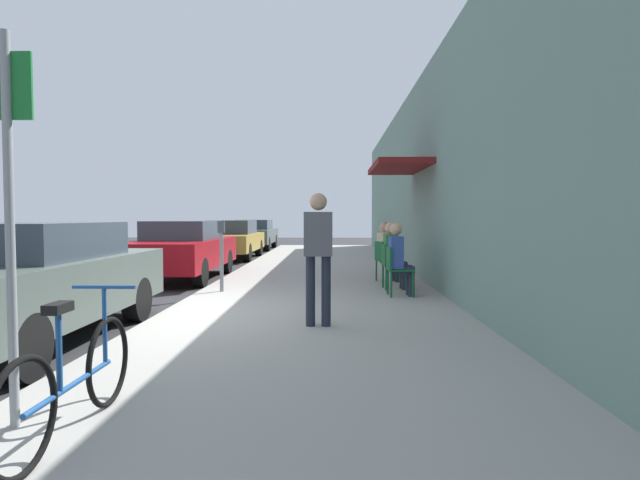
{
  "coord_description": "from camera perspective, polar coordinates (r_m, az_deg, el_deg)",
  "views": [
    {
      "loc": [
        2.5,
        -7.26,
        1.52
      ],
      "look_at": [
        2.22,
        5.46,
        0.94
      ],
      "focal_mm": 28.74,
      "sensor_mm": 36.0,
      "label": 1
    }
  ],
  "objects": [
    {
      "name": "ground_plane",
      "position": [
        7.82,
        -17.64,
        -8.71
      ],
      "size": [
        60.0,
        60.0,
        0.0
      ],
      "primitive_type": "plane",
      "color": "#2D2D30"
    },
    {
      "name": "sidewalk_slab",
      "position": [
        9.37,
        -0.31,
        -6.35
      ],
      "size": [
        4.5,
        32.0,
        0.12
      ],
      "primitive_type": "cube",
      "color": "#9E9B93",
      "rests_on": "ground_plane"
    },
    {
      "name": "building_facade",
      "position": [
        9.55,
        14.33,
        7.47
      ],
      "size": [
        1.4,
        32.0,
        4.68
      ],
      "color": "gray",
      "rests_on": "ground_plane"
    },
    {
      "name": "parked_car_0",
      "position": [
        7.01,
        -29.79,
        -3.99
      ],
      "size": [
        1.8,
        4.4,
        1.45
      ],
      "color": "#47514C",
      "rests_on": "ground_plane"
    },
    {
      "name": "parked_car_1",
      "position": [
        12.81,
        -15.08,
        -0.98
      ],
      "size": [
        1.8,
        4.4,
        1.42
      ],
      "color": "maroon",
      "rests_on": "ground_plane"
    },
    {
      "name": "parked_car_2",
      "position": [
        18.79,
        -9.8,
        0.13
      ],
      "size": [
        1.8,
        4.4,
        1.39
      ],
      "color": "#A58433",
      "rests_on": "ground_plane"
    },
    {
      "name": "parked_car_3",
      "position": [
        24.03,
        -7.37,
        0.68
      ],
      "size": [
        1.8,
        4.4,
        1.38
      ],
      "color": "#47514C",
      "rests_on": "ground_plane"
    },
    {
      "name": "parking_meter",
      "position": [
        9.74,
        -10.92,
        -1.16
      ],
      "size": [
        0.12,
        0.1,
        1.32
      ],
      "color": "slate",
      "rests_on": "sidewalk_slab"
    },
    {
      "name": "street_sign",
      "position": [
        3.92,
        -31.29,
        4.0
      ],
      "size": [
        0.32,
        0.06,
        2.6
      ],
      "color": "gray",
      "rests_on": "sidewalk_slab"
    },
    {
      "name": "bicycle_0",
      "position": [
        3.72,
        -25.83,
        -13.86
      ],
      "size": [
        0.46,
        1.71,
        0.9
      ],
      "color": "black",
      "rests_on": "sidewalk_slab"
    },
    {
      "name": "cafe_chair_0",
      "position": [
        9.13,
        8.43,
        -3.05
      ],
      "size": [
        0.46,
        0.46,
        0.87
      ],
      "color": "#14592D",
      "rests_on": "sidewalk_slab"
    },
    {
      "name": "seated_patron_0",
      "position": [
        9.13,
        8.81,
        -1.84
      ],
      "size": [
        0.44,
        0.37,
        1.29
      ],
      "color": "#232838",
      "rests_on": "sidewalk_slab"
    },
    {
      "name": "cafe_chair_1",
      "position": [
        9.97,
        7.82,
        -2.57
      ],
      "size": [
        0.46,
        0.46,
        0.87
      ],
      "color": "#14592D",
      "rests_on": "sidewalk_slab"
    },
    {
      "name": "seated_patron_1",
      "position": [
        9.97,
        8.17,
        -1.47
      ],
      "size": [
        0.44,
        0.37,
        1.29
      ],
      "color": "#232838",
      "rests_on": "sidewalk_slab"
    },
    {
      "name": "cafe_chair_2",
      "position": [
        11.08,
        7.18,
        -2.05
      ],
      "size": [
        0.54,
        0.54,
        0.87
      ],
      "color": "#14592D",
      "rests_on": "sidewalk_slab"
    },
    {
      "name": "seated_patron_2",
      "position": [
        11.09,
        7.47,
        -1.05
      ],
      "size": [
        0.5,
        0.45,
        1.29
      ],
      "color": "#232838",
      "rests_on": "sidewalk_slab"
    },
    {
      "name": "pedestrian_standing",
      "position": [
        6.51,
        -0.19,
        -0.91
      ],
      "size": [
        0.36,
        0.22,
        1.7
      ],
      "color": "#232838",
      "rests_on": "sidewalk_slab"
    }
  ]
}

